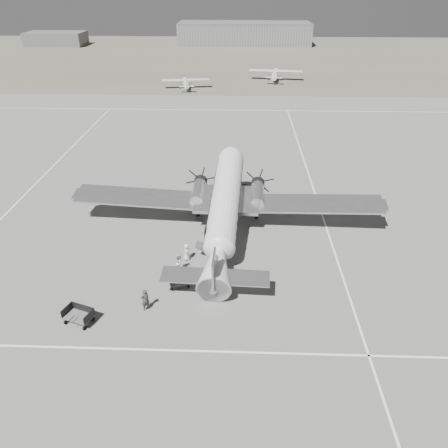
{
  "coord_description": "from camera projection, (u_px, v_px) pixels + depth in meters",
  "views": [
    {
      "loc": [
        4.05,
        -32.95,
        19.72
      ],
      "look_at": [
        2.93,
        -2.35,
        2.2
      ],
      "focal_mm": 35.0,
      "sensor_mm": 36.0,
      "label": 1
    }
  ],
  "objects": [
    {
      "name": "baggage_cart_far",
      "position": [
        79.0,
        316.0,
        28.2
      ],
      "size": [
        2.25,
        1.91,
        1.08
      ],
      "primitive_type": null,
      "rotation": [
        0.0,
        0.0,
        -0.34
      ],
      "color": "#515151",
      "rests_on": "ground"
    },
    {
      "name": "taxi_line_left",
      "position": [
        37.0,
        182.0,
        47.75
      ],
      "size": [
        0.15,
        60.0,
        0.01
      ],
      "primitive_type": "cube",
      "color": "silver",
      "rests_on": "ground"
    },
    {
      "name": "passenger",
      "position": [
        187.0,
        252.0,
        34.39
      ],
      "size": [
        0.48,
        0.72,
        1.44
      ],
      "primitive_type": "imported",
      "rotation": [
        0.0,
        0.0,
        1.61
      ],
      "color": "silver",
      "rests_on": "ground"
    },
    {
      "name": "baggage_cart_near",
      "position": [
        179.0,
        282.0,
        31.54
      ],
      "size": [
        1.78,
        1.5,
        0.86
      ],
      "primitive_type": null,
      "rotation": [
        0.0,
        0.0,
        0.33
      ],
      "color": "#515151",
      "rests_on": "ground"
    },
    {
      "name": "ground_crew",
      "position": [
        145.0,
        300.0,
        29.17
      ],
      "size": [
        0.72,
        0.71,
        1.67
      ],
      "primitive_type": "imported",
      "rotation": [
        0.0,
        0.0,
        3.87
      ],
      "color": "#323232",
      "rests_on": "ground"
    },
    {
      "name": "taxi_line_right",
      "position": [
        329.0,
        234.0,
        38.12
      ],
      "size": [
        0.15,
        80.0,
        0.01
      ],
      "primitive_type": "cube",
      "color": "silver",
      "rests_on": "ground"
    },
    {
      "name": "ramp_agent",
      "position": [
        180.0,
        262.0,
        33.05
      ],
      "size": [
        0.64,
        0.8,
        1.57
      ],
      "primitive_type": "imported",
      "rotation": [
        0.0,
        0.0,
        1.63
      ],
      "color": "silver",
      "rests_on": "ground"
    },
    {
      "name": "taxi_line_near",
      "position": [
        169.0,
        350.0,
        26.36
      ],
      "size": [
        60.0,
        0.15,
        0.01
      ],
      "primitive_type": "cube",
      "color": "silver",
      "rests_on": "ground"
    },
    {
      "name": "ground",
      "position": [
        192.0,
        232.0,
        38.51
      ],
      "size": [
        260.0,
        260.0,
        0.0
      ],
      "primitive_type": "plane",
      "color": "slate",
      "rests_on": "ground"
    },
    {
      "name": "grass_infield",
      "position": [
        226.0,
        57.0,
        120.9
      ],
      "size": [
        260.0,
        90.0,
        0.01
      ],
      "primitive_type": "cube",
      "color": "#5B584C",
      "rests_on": "ground"
    },
    {
      "name": "dc3_airliner",
      "position": [
        225.0,
        208.0,
        36.79
      ],
      "size": [
        28.66,
        20.57,
        5.29
      ],
      "primitive_type": null,
      "rotation": [
        0.0,
        0.0,
        -0.05
      ],
      "color": "silver",
      "rests_on": "ground"
    },
    {
      "name": "light_plane_left",
      "position": [
        186.0,
        84.0,
        86.37
      ],
      "size": [
        10.6,
        9.12,
        1.97
      ],
      "primitive_type": null,
      "rotation": [
        0.0,
        0.0,
        0.16
      ],
      "color": "silver",
      "rests_on": "ground"
    },
    {
      "name": "taxi_line_horizon",
      "position": [
        216.0,
        110.0,
        73.2
      ],
      "size": [
        90.0,
        0.15,
        0.01
      ],
      "primitive_type": "cube",
      "color": "silver",
      "rests_on": "ground"
    },
    {
      "name": "hangar_main",
      "position": [
        244.0,
        33.0,
        140.79
      ],
      "size": [
        42.0,
        14.0,
        6.6
      ],
      "color": "slate",
      "rests_on": "ground"
    },
    {
      "name": "shed_secondary",
      "position": [
        56.0,
        39.0,
        139.01
      ],
      "size": [
        18.0,
        10.0,
        4.0
      ],
      "primitive_type": "cube",
      "color": "#515151",
      "rests_on": "ground"
    },
    {
      "name": "light_plane_right",
      "position": [
        275.0,
        75.0,
        92.93
      ],
      "size": [
        12.42,
        10.57,
        2.36
      ],
      "primitive_type": null,
      "rotation": [
        0.0,
        0.0,
        -0.13
      ],
      "color": "silver",
      "rests_on": "ground"
    }
  ]
}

